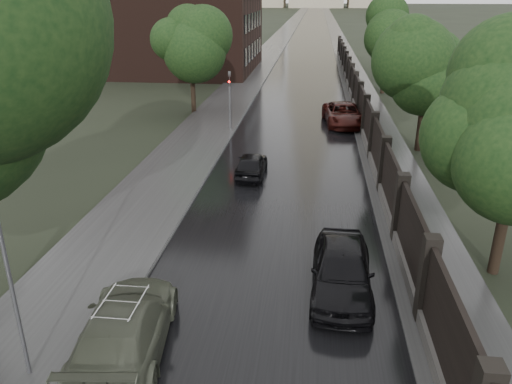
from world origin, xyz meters
name	(u,v)px	position (x,y,z in m)	size (l,w,h in m)	color
road	(314,16)	(0.00, 190.00, 0.01)	(8.00, 420.00, 0.02)	black
sidewalk_left	(298,16)	(-6.00, 190.00, 0.08)	(4.00, 420.00, 0.16)	#2D2D2D
verge_right	(329,16)	(5.50, 190.00, 0.04)	(3.00, 420.00, 0.08)	#2D2D2D
fence_right	(357,99)	(4.60, 32.01, 1.01)	(0.45, 75.72, 2.70)	#383533
tree_left_far	(191,43)	(-8.00, 30.00, 5.24)	(4.25, 4.25, 7.39)	black
tree_right_b	(428,66)	(7.50, 22.00, 4.95)	(4.08, 4.08, 7.01)	black
tree_right_c	(387,38)	(7.50, 40.00, 4.95)	(4.08, 4.08, 7.01)	black
lamp_post	(11,284)	(-5.40, 1.50, 2.67)	(0.25, 0.12, 5.11)	#59595E
traffic_light	(230,96)	(-4.30, 24.99, 2.40)	(0.16, 0.32, 4.00)	#59595E
volga_sedan	(125,328)	(-3.35, 2.66, 0.77)	(2.16, 5.32, 1.54)	#4A4E3E
hatchback_left	(251,164)	(-1.80, 16.47, 0.61)	(1.45, 3.60, 1.22)	black
car_right_near	(342,270)	(2.33, 6.20, 0.79)	(1.88, 4.66, 1.59)	black
car_right_far	(343,114)	(3.35, 27.65, 0.76)	(2.52, 5.46, 1.52)	black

